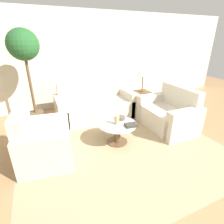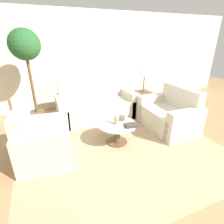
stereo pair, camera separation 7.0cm
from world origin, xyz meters
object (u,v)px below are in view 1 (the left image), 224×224
at_px(armchair, 42,144).
at_px(coffee_table, 117,130).
at_px(potted_plant, 25,56).
at_px(bowl, 121,118).
at_px(book_stack, 131,125).
at_px(vase, 117,120).
at_px(loveseat, 169,115).
at_px(sofa_main, 95,106).
at_px(table_lamp, 143,71).

height_order(armchair, coffee_table, armchair).
xyz_separation_m(potted_plant, bowl, (1.54, -1.35, -1.11)).
height_order(armchair, book_stack, armchair).
bearing_deg(armchair, vase, -83.73).
height_order(vase, book_stack, vase).
bearing_deg(loveseat, bowl, -90.62).
bearing_deg(bowl, vase, -136.25).
height_order(potted_plant, bowl, potted_plant).
height_order(sofa_main, armchair, sofa_main).
xyz_separation_m(loveseat, bowl, (-1.21, 0.02, 0.14)).
distance_m(loveseat, bowl, 1.22).
bearing_deg(book_stack, armchair, 179.06).
bearing_deg(vase, coffee_table, 17.09).
height_order(coffee_table, potted_plant, potted_plant).
xyz_separation_m(loveseat, vase, (-1.37, -0.12, 0.19)).
bearing_deg(potted_plant, bowl, -41.16).
xyz_separation_m(coffee_table, table_lamp, (1.37, 1.30, 0.81)).
bearing_deg(bowl, sofa_main, 96.35).
xyz_separation_m(vase, bowl, (0.16, 0.15, -0.05)).
relative_size(armchair, bowl, 5.78).
xyz_separation_m(sofa_main, loveseat, (1.34, -1.20, 0.00)).
xyz_separation_m(table_lamp, vase, (-1.39, -1.30, -0.58)).
height_order(sofa_main, table_lamp, table_lamp).
bearing_deg(armchair, coffee_table, -83.53).
distance_m(bowl, book_stack, 0.34).
bearing_deg(book_stack, potted_plant, 140.27).
height_order(bowl, book_stack, bowl).
height_order(coffee_table, vase, vase).
bearing_deg(coffee_table, loveseat, 5.08).
distance_m(table_lamp, potted_plant, 2.82).
xyz_separation_m(coffee_table, bowl, (0.14, 0.14, 0.18)).
xyz_separation_m(armchair, coffee_table, (1.36, -0.02, -0.04)).
bearing_deg(loveseat, sofa_main, -131.22).
bearing_deg(coffee_table, table_lamp, 43.46).
bearing_deg(sofa_main, bowl, -83.65).
height_order(vase, bowl, vase).
xyz_separation_m(armchair, table_lamp, (2.73, 1.28, 0.78)).
xyz_separation_m(sofa_main, coffee_table, (-0.01, -1.32, -0.04)).
distance_m(sofa_main, potted_plant, 1.89).
relative_size(sofa_main, vase, 10.99).
bearing_deg(table_lamp, bowl, -136.81).
xyz_separation_m(potted_plant, book_stack, (1.59, -1.69, -1.12)).
bearing_deg(sofa_main, armchair, -136.48).
relative_size(armchair, table_lamp, 1.47).
relative_size(loveseat, vase, 7.30).
bearing_deg(potted_plant, vase, -47.17).
relative_size(loveseat, potted_plant, 0.62).
height_order(table_lamp, bowl, table_lamp).
bearing_deg(book_stack, loveseat, 22.03).
bearing_deg(bowl, table_lamp, 43.19).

